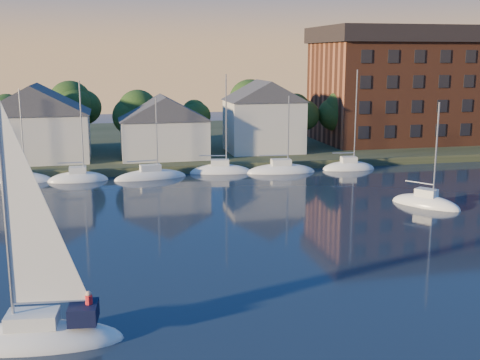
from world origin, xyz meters
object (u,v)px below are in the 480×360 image
object	(u,v)px
condo_block	(416,84)
clubhouse_east	(264,115)
clubhouse_west	(36,122)
drifting_sailboat_right	(426,205)
hero_sailboat	(36,332)
clubhouse_centre	(164,126)

from	to	relation	value
condo_block	clubhouse_east	bearing A→B (deg)	-167.11
clubhouse_west	drifting_sailboat_right	bearing A→B (deg)	-36.90
clubhouse_east	condo_block	xyz separation A→B (m)	(26.00, 5.95, 3.79)
clubhouse_west	condo_block	world-z (taller)	condo_block
clubhouse_west	condo_block	size ratio (longest dim) A/B	0.44
clubhouse_west	hero_sailboat	size ratio (longest dim) A/B	0.98
clubhouse_west	condo_block	xyz separation A→B (m)	(56.00, 6.95, 3.86)
clubhouse_west	hero_sailboat	world-z (taller)	hero_sailboat
clubhouse_centre	hero_sailboat	bearing A→B (deg)	-102.80
hero_sailboat	clubhouse_east	bearing A→B (deg)	-110.62
clubhouse_west	clubhouse_centre	size ratio (longest dim) A/B	1.18
clubhouse_east	hero_sailboat	world-z (taller)	hero_sailboat
clubhouse_east	hero_sailboat	distance (m)	57.16
clubhouse_west	clubhouse_centre	xyz separation A→B (m)	(16.00, -1.00, -0.80)
condo_block	drifting_sailboat_right	distance (m)	41.01
clubhouse_centre	drifting_sailboat_right	world-z (taller)	drifting_sailboat_right
clubhouse_centre	clubhouse_east	size ratio (longest dim) A/B	1.10
condo_block	hero_sailboat	bearing A→B (deg)	-131.90
hero_sailboat	clubhouse_west	bearing A→B (deg)	-78.86
hero_sailboat	drifting_sailboat_right	size ratio (longest dim) A/B	1.26
hero_sailboat	clubhouse_centre	bearing A→B (deg)	-97.20
condo_block	hero_sailboat	distance (m)	77.13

